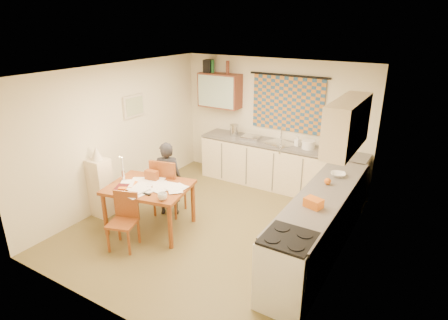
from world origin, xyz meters
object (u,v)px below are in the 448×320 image
Objects in this scene: person at (168,179)px; chair_far at (169,196)px; counter_right at (320,224)px; shelf_stand at (101,188)px; counter_back at (279,166)px; dining_table at (150,207)px; stove at (286,271)px.

chair_far is at bearing -142.24° from person.
counter_right is 3.65m from shelf_stand.
shelf_stand is at bearing -129.39° from counter_back.
chair_far is 1.01× the size of shelf_stand.
shelf_stand reaches higher than dining_table.
shelf_stand is (-3.54, -0.87, 0.06)m from counter_right.
chair_far is at bearing 34.12° from shelf_stand.
person reaches higher than counter_right.
shelf_stand is at bearing -166.24° from counter_right.
shelf_stand is (-3.54, 0.41, 0.05)m from stove.
stove reaches higher than dining_table.
shelf_stand reaches higher than stove.
counter_back is 3.58× the size of stove.
dining_table is 1.38× the size of shelf_stand.
dining_table is 1.08× the size of person.
chair_far reaches higher than counter_back.
chair_far is at bearing 157.82° from stove.
counter_back is 3.21× the size of chair_far.
shelf_stand reaches higher than counter_right.
person is (-2.59, -0.24, 0.20)m from counter_right.
chair_far is (-0.06, 0.55, -0.06)m from dining_table.
dining_table is at bearing 84.04° from chair_far.
chair_far reaches higher than shelf_stand.
dining_table is 1.03m from shelf_stand.
counter_back is at bearing 128.44° from counter_right.
dining_table is at bearing 168.73° from stove.
dining_table is at bearing 66.50° from person.
person is (-0.01, -0.01, 0.33)m from chair_far.
counter_right is 2.26× the size of person.
dining_table is at bearing -114.22° from counter_back.
stove is at bearing 145.44° from chair_far.
counter_right is at bearing 13.76° from shelf_stand.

